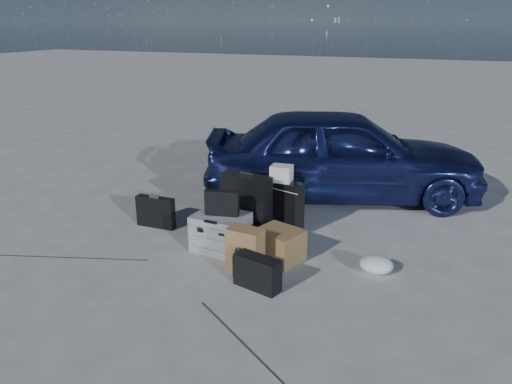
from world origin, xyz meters
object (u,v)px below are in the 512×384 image
Objects in this scene: suitcase_right at (281,207)px; cardboard_box at (279,245)px; pelican_case at (221,232)px; green_bottle at (236,263)px; duffel_bag at (275,206)px; suitcase_left at (246,207)px; briefcase at (156,212)px; car at (342,154)px.

suitcase_right is 1.44× the size of cardboard_box.
green_bottle is at bearing -47.37° from pelican_case.
duffel_bag is at bearing 112.28° from cardboard_box.
suitcase_left is at bearing 107.41° from green_bottle.
briefcase is 1.59m from green_bottle.
cardboard_box is (-0.14, -2.12, -0.46)m from car.
car is 12.15× the size of green_bottle.
green_bottle is at bearing -29.50° from briefcase.
car reaches higher than pelican_case.
pelican_case is at bearing -129.18° from duffel_bag.
suitcase_right is 1.03× the size of duffel_bag.
cardboard_box is at bearing 63.37° from green_bottle.
suitcase_left is at bearing 143.69° from cardboard_box.
pelican_case reaches higher than green_bottle.
suitcase_right reaches higher than green_bottle.
cardboard_box is at bearing -9.87° from briefcase.
suitcase_left is (1.12, 0.12, 0.18)m from briefcase.
suitcase_left is 0.69m from cardboard_box.
duffel_bag is (1.21, 0.81, -0.03)m from briefcase.
car is 2.61m from briefcase.
suitcase_left is (0.13, 0.38, 0.17)m from pelican_case.
briefcase is 1.14m from suitcase_left.
pelican_case is 0.87× the size of suitcase_right.
pelican_case is at bearing -107.01° from suitcase_right.
car is 2.17m from cardboard_box.
suitcase_left reaches higher than briefcase.
suitcase_left is 0.43m from suitcase_right.
green_bottle is (0.28, -0.89, -0.22)m from suitcase_left.
duffel_bag is at bearing 96.85° from green_bottle.
suitcase_right is 1.19m from green_bottle.
car is at bearing 45.38° from briefcase.
car is 5.87× the size of suitcase_right.
briefcase is at bearing -162.06° from suitcase_left.
suitcase_right is at bearing 60.83° from pelican_case.
suitcase_right is at bearing 88.64° from green_bottle.
car reaches higher than suitcase_right.
suitcase_right reaches higher than duffel_bag.
cardboard_box is at bearing -55.77° from suitcase_right.
suitcase_right is (1.42, 0.41, 0.13)m from briefcase.
suitcase_right is at bearing 145.84° from car.
pelican_case is 1.80× the size of green_bottle.
pelican_case is 1.02m from briefcase.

